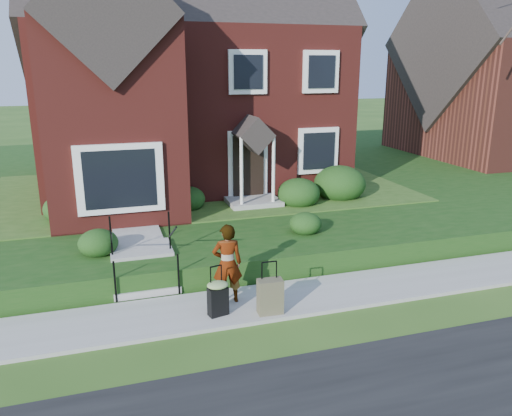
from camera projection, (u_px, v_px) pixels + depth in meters
name	position (u px, v px, depth m)	size (l,w,h in m)	color
ground	(274.00, 303.00, 10.45)	(120.00, 120.00, 0.00)	#2D5119
sidewalk	(274.00, 301.00, 10.44)	(60.00, 1.60, 0.08)	#9E9B93
terrace	(278.00, 174.00, 21.52)	(44.00, 20.00, 0.60)	#163E10
walkway	(133.00, 218.00, 14.16)	(1.20, 6.00, 0.06)	#9E9B93
main_house	(181.00, 52.00, 17.77)	(10.40, 10.20, 9.40)	maroon
front_steps	(143.00, 263.00, 11.30)	(1.40, 2.02, 1.50)	#9E9B93
foundation_shrubs	(259.00, 192.00, 15.11)	(9.91, 4.27, 1.18)	black
woman	(227.00, 264.00, 10.12)	(0.61, 0.40, 1.67)	#999999
suitcase_black	(218.00, 296.00, 9.67)	(0.49, 0.43, 1.02)	black
suitcase_olive	(270.00, 296.00, 9.76)	(0.50, 0.30, 1.06)	brown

